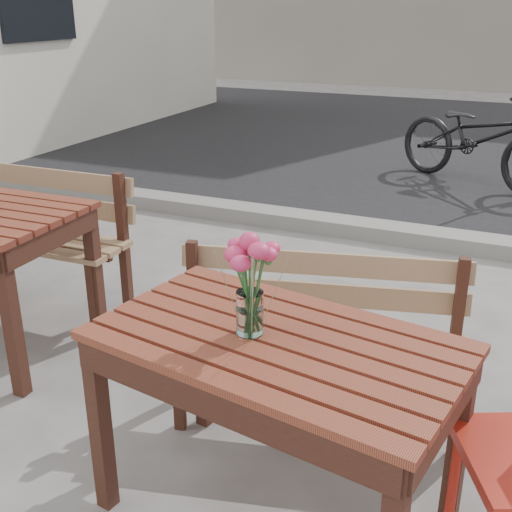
# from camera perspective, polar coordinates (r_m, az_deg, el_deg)

# --- Properties ---
(street) EXTENTS (30.00, 8.12, 0.12)m
(street) POSITION_cam_1_polar(r_m,az_deg,el_deg) (7.02, 19.09, 6.46)
(street) COLOR black
(street) RESTS_ON ground
(main_table) EXTENTS (1.28, 0.88, 0.73)m
(main_table) POSITION_cam_1_polar(r_m,az_deg,el_deg) (2.15, 1.80, -10.06)
(main_table) COLOR #5A2017
(main_table) RESTS_ON ground
(main_bench) EXTENTS (1.31, 0.66, 0.78)m
(main_bench) POSITION_cam_1_polar(r_m,az_deg,el_deg) (2.77, 5.72, -5.52)
(main_bench) COLOR #9B7150
(main_bench) RESTS_ON ground
(main_vase) EXTENTS (0.19, 0.19, 0.35)m
(main_vase) POSITION_cam_1_polar(r_m,az_deg,el_deg) (2.02, -0.57, -1.43)
(main_vase) COLOR white
(main_vase) RESTS_ON main_table
(second_bench) EXTENTS (1.41, 0.44, 0.87)m
(second_bench) POSITION_cam_1_polar(r_m,az_deg,el_deg) (4.08, -19.89, 3.15)
(second_bench) COLOR #9B7150
(second_bench) RESTS_ON ground
(bicycle) EXTENTS (1.89, 1.43, 0.95)m
(bicycle) POSITION_cam_1_polar(r_m,az_deg,el_deg) (6.82, 19.18, 9.89)
(bicycle) COLOR black
(bicycle) RESTS_ON ground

